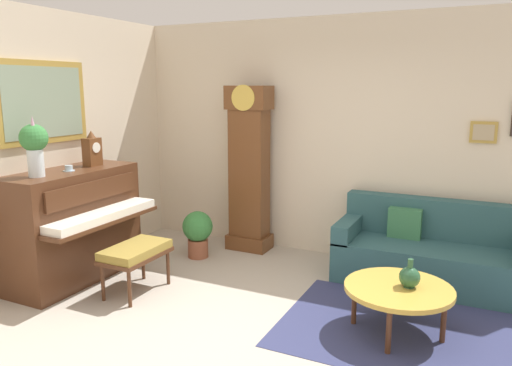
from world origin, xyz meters
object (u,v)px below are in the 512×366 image
object	(u,v)px
grandfather_clock	(249,173)
potted_plant	(198,231)
flower_vase	(34,144)
green_jug	(410,277)
mantel_clock	(92,150)
piano	(74,224)
couch	(431,253)
piano_bench	(136,253)
coffee_table	(398,290)
teacup	(69,169)

from	to	relation	value
grandfather_clock	potted_plant	distance (m)	0.94
flower_vase	green_jug	xyz separation A→B (m)	(3.35, 0.70, -0.99)
mantel_clock	green_jug	xyz separation A→B (m)	(3.35, -0.03, -0.85)
mantel_clock	potted_plant	bearing A→B (deg)	44.79
piano	mantel_clock	distance (m)	0.81
grandfather_clock	couch	xyz separation A→B (m)	(2.18, -0.16, -0.65)
piano_bench	green_jug	size ratio (longest dim) A/B	2.92
green_jug	potted_plant	world-z (taller)	green_jug
mantel_clock	potted_plant	xyz separation A→B (m)	(0.80, 0.80, -1.02)
mantel_clock	potted_plant	size ratio (longest dim) A/B	0.68
green_jug	coffee_table	bearing A→B (deg)	-162.44
coffee_table	teacup	xyz separation A→B (m)	(-3.25, -0.31, 0.81)
grandfather_clock	teacup	distance (m)	2.10
teacup	green_jug	world-z (taller)	teacup
piano_bench	coffee_table	size ratio (longest dim) A/B	0.80
grandfather_clock	couch	world-z (taller)	grandfather_clock
potted_plant	mantel_clock	bearing A→B (deg)	-135.21
teacup	potted_plant	bearing A→B (deg)	56.42
potted_plant	grandfather_clock	bearing A→B (deg)	53.51
coffee_table	green_jug	world-z (taller)	green_jug
piano_bench	teacup	world-z (taller)	teacup
grandfather_clock	green_jug	bearing A→B (deg)	-32.82
piano_bench	mantel_clock	size ratio (longest dim) A/B	1.84
flower_vase	piano_bench	bearing A→B (deg)	26.21
piano_bench	green_jug	world-z (taller)	green_jug
couch	mantel_clock	size ratio (longest dim) A/B	5.00
piano	potted_plant	distance (m)	1.40
grandfather_clock	coffee_table	distance (m)	2.57
couch	flower_vase	xyz separation A→B (m)	(-3.40, -1.93, 1.17)
grandfather_clock	mantel_clock	distance (m)	1.85
piano	grandfather_clock	world-z (taller)	grandfather_clock
coffee_table	flower_vase	bearing A→B (deg)	-168.34
green_jug	teacup	bearing A→B (deg)	-174.20
couch	teacup	bearing A→B (deg)	-155.09
green_jug	flower_vase	bearing A→B (deg)	-168.20
piano_bench	piano	bearing A→B (deg)	179.25
piano	teacup	world-z (taller)	teacup
couch	flower_vase	size ratio (longest dim) A/B	3.28
green_jug	potted_plant	distance (m)	2.69
coffee_table	green_jug	xyz separation A→B (m)	(0.08, 0.02, 0.12)
coffee_table	teacup	world-z (taller)	teacup
piano_bench	green_jug	xyz separation A→B (m)	(2.55, 0.30, 0.09)
piano	piano_bench	world-z (taller)	piano
grandfather_clock	teacup	world-z (taller)	grandfather_clock
piano_bench	mantel_clock	xyz separation A→B (m)	(-0.81, 0.33, 0.93)
grandfather_clock	couch	size ratio (longest dim) A/B	1.07
mantel_clock	flower_vase	distance (m)	0.74
couch	coffee_table	xyz separation A→B (m)	(-0.12, -1.25, 0.07)
mantel_clock	green_jug	world-z (taller)	mantel_clock
mantel_clock	piano_bench	bearing A→B (deg)	-22.52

